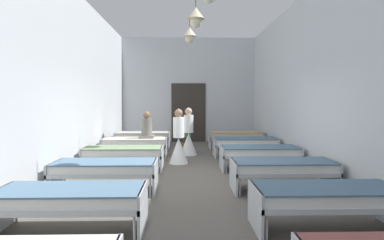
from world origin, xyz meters
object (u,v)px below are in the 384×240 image
nurse_mid_aisle (179,144)px  bed_left_row_1 (70,199)px  bed_right_row_1 (326,197)px  bed_left_row_4 (135,143)px  bed_left_row_5 (143,136)px  bed_left_row_3 (123,153)px  bed_right_row_4 (245,142)px  potted_plant (184,131)px  bed_right_row_5 (235,136)px  nurse_near_aisle (189,138)px  bed_right_row_2 (283,168)px  patient_seated_primary (147,128)px  bed_right_row_3 (260,152)px  bed_left_row_2 (105,168)px

nurse_mid_aisle → bed_left_row_1: bearing=-47.5°
bed_right_row_1 → bed_left_row_4: bearing=120.2°
bed_left_row_5 → nurse_mid_aisle: size_ratio=1.28×
bed_left_row_3 → bed_right_row_4: 3.83m
potted_plant → bed_left_row_1: bearing=-103.2°
bed_left_row_4 → bed_right_row_5: bearing=29.8°
bed_right_row_5 → nurse_near_aisle: nurse_near_aisle is taller
nurse_mid_aisle → potted_plant: (0.15, 1.59, 0.20)m
bed_right_row_4 → nurse_mid_aisle: nurse_mid_aisle is taller
bed_left_row_4 → bed_right_row_2: bearing=-48.8°
potted_plant → bed_right_row_2: bearing=-67.1°
bed_right_row_1 → bed_left_row_3: (-3.32, 3.80, 0.00)m
nurse_mid_aisle → potted_plant: 1.61m
bed_right_row_2 → bed_right_row_4: bearing=90.0°
bed_right_row_4 → bed_left_row_3: bearing=-150.2°
nurse_near_aisle → bed_right_row_1: bearing=-22.6°
bed_left_row_3 → bed_left_row_4: (0.00, 1.90, 0.00)m
patient_seated_primary → bed_right_row_4: bearing=-1.0°
bed_left_row_4 → nurse_near_aisle: nurse_near_aisle is taller
nurse_near_aisle → bed_right_row_3: bearing=-1.5°
bed_left_row_5 → bed_right_row_5: bearing=0.0°
bed_right_row_1 → bed_right_row_3: 3.80m
bed_right_row_1 → nurse_near_aisle: 6.33m
bed_left_row_3 → nurse_near_aisle: (1.61, 2.29, 0.09)m
bed_left_row_2 → bed_left_row_3: size_ratio=1.00×
bed_right_row_2 → bed_right_row_4: same height
bed_right_row_2 → bed_left_row_4: bearing=131.2°
bed_left_row_4 → potted_plant: (1.48, 0.58, 0.29)m
bed_left_row_2 → bed_right_row_2: bearing=0.0°
bed_right_row_5 → nurse_mid_aisle: size_ratio=1.28×
bed_left_row_3 → bed_left_row_5: (0.00, 3.80, 0.00)m
bed_right_row_4 → nurse_mid_aisle: bearing=-153.0°
bed_right_row_1 → bed_right_row_3: (0.00, 3.80, 0.00)m
bed_right_row_2 → bed_left_row_3: bearing=150.2°
bed_right_row_5 → nurse_near_aisle: (-1.71, -1.51, 0.09)m
bed_right_row_1 → bed_left_row_5: size_ratio=1.00×
bed_left_row_1 → bed_right_row_1: 3.32m
nurse_mid_aisle → patient_seated_primary: bearing=-169.2°
patient_seated_primary → potted_plant: (1.13, 0.53, -0.14)m
potted_plant → bed_left_row_2: bearing=-108.6°
bed_left_row_2 → bed_right_row_4: same height
bed_left_row_3 → nurse_mid_aisle: nurse_mid_aisle is taller
bed_right_row_1 → bed_left_row_5: 8.29m
bed_left_row_3 → bed_left_row_2: bearing=-90.0°
bed_right_row_2 → bed_right_row_3: (0.00, 1.90, 0.00)m
bed_left_row_5 → patient_seated_primary: 1.93m
bed_right_row_5 → bed_right_row_4: bearing=-90.0°
bed_right_row_3 → bed_left_row_2: bearing=-150.2°
bed_left_row_3 → bed_right_row_3: bearing=0.0°
bed_left_row_1 → bed_left_row_2: size_ratio=1.00×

